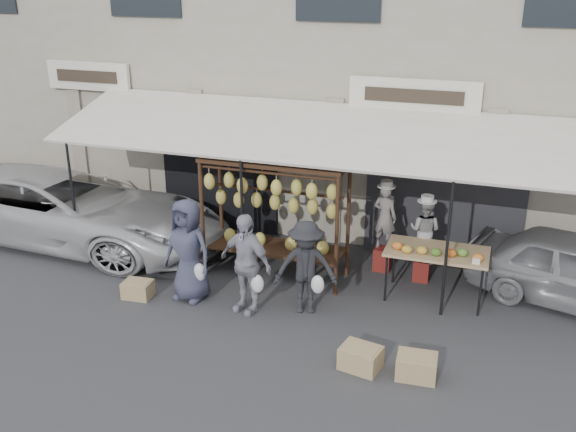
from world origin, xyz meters
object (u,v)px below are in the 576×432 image
(customer_right, at_px, (306,267))
(produce_table, at_px, (437,253))
(customer_left, at_px, (188,250))
(crate_near_a, at_px, (361,358))
(vendor_right, at_px, (425,230))
(crate_far, at_px, (138,289))
(van, at_px, (55,191))
(vendor_left, at_px, (385,217))
(crate_near_b, at_px, (416,366))
(customer_mid, at_px, (246,263))
(banana_rack, at_px, (274,196))

(customer_right, bearing_deg, produce_table, 12.92)
(customer_left, distance_m, crate_near_a, 3.49)
(customer_left, height_order, crate_near_a, customer_left)
(vendor_right, xyz_separation_m, crate_far, (-4.53, -2.26, -0.83))
(van, bearing_deg, vendor_left, -81.75)
(crate_near_b, bearing_deg, vendor_left, 109.16)
(produce_table, height_order, customer_mid, customer_mid)
(produce_table, bearing_deg, crate_near_a, -106.57)
(customer_mid, relative_size, crate_far, 3.54)
(produce_table, bearing_deg, customer_left, -161.60)
(banana_rack, relative_size, customer_mid, 1.52)
(customer_left, xyz_separation_m, crate_near_a, (3.24, -1.09, -0.73))
(vendor_right, height_order, crate_near_a, vendor_right)
(crate_far, distance_m, van, 3.52)
(banana_rack, xyz_separation_m, van, (-4.88, 0.20, -0.51))
(vendor_right, relative_size, crate_far, 2.40)
(produce_table, height_order, crate_far, produce_table)
(crate_near_a, distance_m, van, 7.55)
(customer_right, relative_size, van, 0.32)
(produce_table, relative_size, vendor_left, 1.36)
(vendor_left, relative_size, crate_near_a, 2.26)
(customer_mid, relative_size, van, 0.34)
(vendor_right, bearing_deg, banana_rack, 27.19)
(vendor_left, bearing_deg, crate_near_b, 125.33)
(produce_table, bearing_deg, vendor_left, 140.14)
(vendor_right, bearing_deg, produce_table, 125.35)
(produce_table, distance_m, customer_right, 2.24)
(banana_rack, bearing_deg, van, 177.61)
(banana_rack, relative_size, vendor_left, 2.09)
(van, bearing_deg, customer_left, -109.09)
(vendor_left, bearing_deg, crate_near_a, 112.18)
(customer_mid, bearing_deg, crate_near_a, -8.15)
(banana_rack, bearing_deg, produce_table, 0.95)
(banana_rack, height_order, customer_right, banana_rack)
(vendor_right, bearing_deg, customer_mid, 50.15)
(customer_right, relative_size, crate_near_a, 2.90)
(van, bearing_deg, customer_mid, -105.53)
(customer_left, bearing_deg, crate_near_b, -5.61)
(crate_far, bearing_deg, produce_table, 18.11)
(produce_table, bearing_deg, customer_mid, -154.28)
(produce_table, xyz_separation_m, van, (-7.76, 0.16, 0.18))
(customer_right, distance_m, crate_near_b, 2.45)
(customer_left, relative_size, van, 0.36)
(customer_left, bearing_deg, customer_mid, 4.95)
(customer_left, distance_m, customer_mid, 1.07)
(produce_table, xyz_separation_m, customer_left, (-3.95, -1.31, 0.02))
(banana_rack, distance_m, crate_near_b, 3.99)
(customer_mid, height_order, crate_far, customer_mid)
(customer_mid, height_order, customer_right, customer_mid)
(customer_right, relative_size, crate_far, 3.31)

